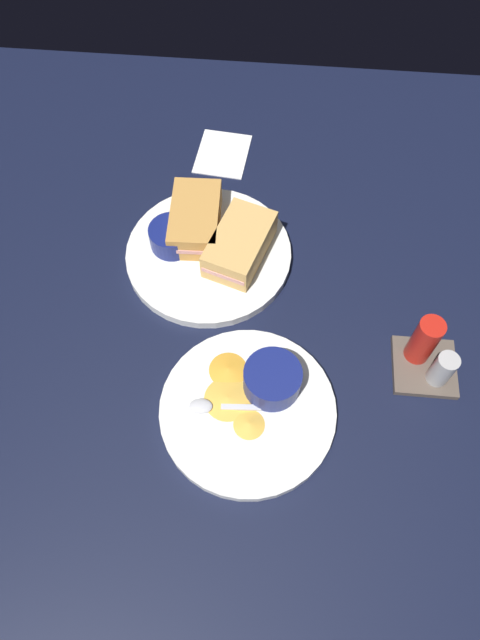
% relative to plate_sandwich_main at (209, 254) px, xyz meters
% --- Properties ---
extents(ground_plane, '(1.10, 1.10, 0.03)m').
position_rel_plate_sandwich_main_xyz_m(ground_plane, '(0.06, 0.03, -0.02)').
color(ground_plane, black).
extents(plate_sandwich_main, '(0.26, 0.26, 0.02)m').
position_rel_plate_sandwich_main_xyz_m(plate_sandwich_main, '(0.00, 0.00, 0.00)').
color(plate_sandwich_main, white).
rests_on(plate_sandwich_main, ground_plane).
extents(sandwich_half_near, '(0.15, 0.11, 0.05)m').
position_rel_plate_sandwich_main_xyz_m(sandwich_half_near, '(-0.00, 0.05, 0.03)').
color(sandwich_half_near, tan).
rests_on(sandwich_half_near, plate_sandwich_main).
extents(sandwich_half_far, '(0.14, 0.08, 0.05)m').
position_rel_plate_sandwich_main_xyz_m(sandwich_half_far, '(-0.04, -0.03, 0.03)').
color(sandwich_half_far, '#C68C42').
rests_on(sandwich_half_far, plate_sandwich_main).
extents(ramekin_dark_sauce, '(0.07, 0.07, 0.04)m').
position_rel_plate_sandwich_main_xyz_m(ramekin_dark_sauce, '(-0.01, -0.06, 0.03)').
color(ramekin_dark_sauce, navy).
rests_on(ramekin_dark_sauce, plate_sandwich_main).
extents(spoon_by_dark_ramekin, '(0.03, 0.10, 0.01)m').
position_rel_plate_sandwich_main_xyz_m(spoon_by_dark_ramekin, '(-0.02, -0.00, 0.01)').
color(spoon_by_dark_ramekin, silver).
rests_on(spoon_by_dark_ramekin, plate_sandwich_main).
extents(plate_chips_companion, '(0.24, 0.24, 0.02)m').
position_rel_plate_sandwich_main_xyz_m(plate_chips_companion, '(0.26, 0.08, 0.00)').
color(plate_chips_companion, white).
rests_on(plate_chips_companion, ground_plane).
extents(ramekin_light_gravy, '(0.08, 0.08, 0.04)m').
position_rel_plate_sandwich_main_xyz_m(ramekin_light_gravy, '(0.22, 0.11, 0.03)').
color(ramekin_light_gravy, navy).
rests_on(ramekin_light_gravy, plate_chips_companion).
extents(spoon_by_gravy_ramekin, '(0.02, 0.10, 0.01)m').
position_rel_plate_sandwich_main_xyz_m(spoon_by_gravy_ramekin, '(0.26, 0.03, 0.01)').
color(spoon_by_gravy_ramekin, silver).
rests_on(spoon_by_gravy_ramekin, plate_chips_companion).
extents(plantain_chip_scatter, '(0.14, 0.11, 0.01)m').
position_rel_plate_sandwich_main_xyz_m(plantain_chip_scatter, '(0.24, 0.06, 0.01)').
color(plantain_chip_scatter, gold).
rests_on(plantain_chip_scatter, plate_chips_companion).
extents(condiment_caddy, '(0.09, 0.09, 0.10)m').
position_rel_plate_sandwich_main_xyz_m(condiment_caddy, '(0.16, 0.33, 0.03)').
color(condiment_caddy, brown).
rests_on(condiment_caddy, ground_plane).
extents(paper_napkin_folded, '(0.12, 0.10, 0.00)m').
position_rel_plate_sandwich_main_xyz_m(paper_napkin_folded, '(-0.23, -0.00, -0.01)').
color(paper_napkin_folded, white).
rests_on(paper_napkin_folded, ground_plane).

